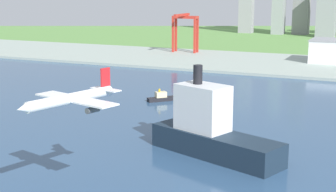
{
  "coord_description": "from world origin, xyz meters",
  "views": [
    {
      "loc": [
        81.28,
        19.62,
        69.17
      ],
      "look_at": [
        5.45,
        187.38,
        30.35
      ],
      "focal_mm": 53.59,
      "sensor_mm": 36.0,
      "label": 1
    }
  ],
  "objects_px": {
    "tugboat_small": "(162,98)",
    "airplane_landing": "(71,99)",
    "cargo_ship": "(211,130)",
    "port_crane_red": "(185,24)"
  },
  "relations": [
    {
      "from": "tugboat_small",
      "to": "cargo_ship",
      "type": "bearing_deg",
      "value": -53.98
    },
    {
      "from": "cargo_ship",
      "to": "port_crane_red",
      "type": "distance_m",
      "value": 345.1
    },
    {
      "from": "port_crane_red",
      "to": "tugboat_small",
      "type": "bearing_deg",
      "value": -71.03
    },
    {
      "from": "airplane_landing",
      "to": "tugboat_small",
      "type": "xyz_separation_m",
      "value": [
        -41.02,
        155.13,
        -33.46
      ]
    },
    {
      "from": "cargo_ship",
      "to": "tugboat_small",
      "type": "relative_size",
      "value": 3.59
    },
    {
      "from": "airplane_landing",
      "to": "cargo_ship",
      "type": "distance_m",
      "value": 74.96
    },
    {
      "from": "cargo_ship",
      "to": "airplane_landing",
      "type": "bearing_deg",
      "value": -109.13
    },
    {
      "from": "airplane_landing",
      "to": "cargo_ship",
      "type": "bearing_deg",
      "value": 70.87
    },
    {
      "from": "tugboat_small",
      "to": "airplane_landing",
      "type": "bearing_deg",
      "value": -75.19
    },
    {
      "from": "cargo_ship",
      "to": "port_crane_red",
      "type": "xyz_separation_m",
      "value": [
        -141.73,
        313.86,
        22.19
      ]
    }
  ]
}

